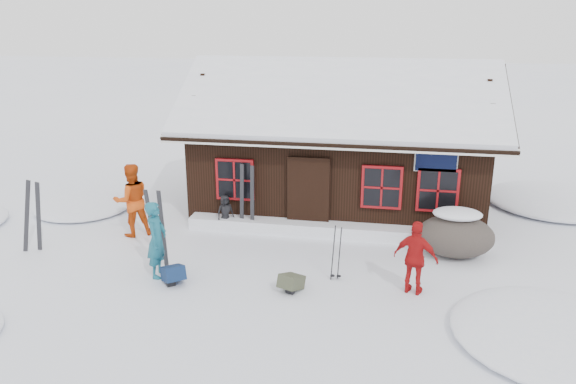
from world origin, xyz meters
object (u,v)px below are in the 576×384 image
ski_pair_left (33,217)px  backpack_olive (291,285)px  backpack_blue (173,276)px  skier_orange_left (132,200)px  boulder (456,235)px  skier_orange_right (416,258)px  ski_poles (336,254)px  skier_teal (157,239)px  skier_crouched (225,212)px

ski_pair_left → backpack_olive: ski_pair_left is taller
backpack_blue → skier_orange_left: bearing=92.3°
boulder → ski_pair_left: bearing=-171.2°
skier_orange_right → boulder: 2.37m
backpack_blue → backpack_olive: backpack_blue is taller
boulder → backpack_blue: boulder is taller
ski_pair_left → ski_poles: 7.43m
skier_orange_right → backpack_blue: bearing=23.4°
backpack_olive → boulder: bearing=56.3°
skier_teal → skier_orange_right: bearing=-92.1°
ski_poles → backpack_blue: size_ratio=2.28×
skier_crouched → boulder: bearing=-46.2°
boulder → backpack_blue: size_ratio=3.22×
boulder → ski_poles: bearing=-146.4°
boulder → skier_orange_right: bearing=-115.7°
backpack_blue → ski_pair_left: bearing=127.8°
ski_pair_left → backpack_blue: size_ratio=3.28×
skier_teal → boulder: 7.00m
ski_pair_left → ski_poles: size_ratio=1.44×
backpack_blue → backpack_olive: bearing=-35.2°
boulder → ski_pair_left: (-10.11, -1.57, 0.34)m
ski_poles → backpack_olive: bearing=-140.8°
skier_orange_right → backpack_blue: 5.19m
boulder → backpack_olive: bearing=-144.9°
boulder → backpack_olive: 4.37m
skier_crouched → skier_orange_right: bearing=-69.3°
skier_orange_left → boulder: 8.21m
ski_pair_left → skier_orange_right: bearing=-5.6°
skier_teal → boulder: (6.60, 2.31, -0.33)m
backpack_blue → backpack_olive: (2.59, 0.11, -0.01)m
backpack_olive → ski_poles: bearing=60.4°
ski_pair_left → backpack_olive: 6.66m
ski_poles → backpack_olive: 1.21m
ski_poles → boulder: bearing=33.6°
ski_poles → backpack_blue: ski_poles is taller
skier_crouched → ski_poles: ski_poles is taller
ski_pair_left → skier_crouched: bearing=26.4°
boulder → ski_poles: size_ratio=1.42×
skier_crouched → ski_pair_left: ski_pair_left is taller
skier_teal → skier_orange_right: skier_teal is taller
boulder → backpack_blue: (-6.15, -2.61, -0.39)m
skier_orange_right → boulder: (1.02, 2.12, -0.25)m
skier_orange_right → skier_orange_left: bearing=2.7°
skier_orange_left → skier_orange_right: 7.45m
skier_teal → backpack_blue: skier_teal is taller
skier_orange_right → skier_crouched: size_ratio=1.65×
boulder → skier_orange_left: bearing=-179.0°
ski_poles → backpack_olive: ski_poles is taller
skier_crouched → backpack_blue: (-0.21, -3.30, -0.33)m
skier_orange_right → backpack_olive: skier_orange_right is taller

